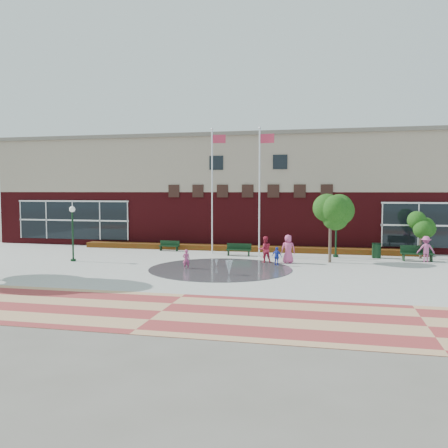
% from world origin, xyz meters
% --- Properties ---
extents(ground, '(120.00, 120.00, 0.00)m').
position_xyz_m(ground, '(0.00, 0.00, 0.00)').
color(ground, '#666056').
rests_on(ground, ground).
extents(plaza_concrete, '(46.00, 18.00, 0.01)m').
position_xyz_m(plaza_concrete, '(0.00, 4.00, 0.00)').
color(plaza_concrete, '#A8A8A0').
rests_on(plaza_concrete, ground).
extents(paver_band, '(46.00, 6.00, 0.01)m').
position_xyz_m(paver_band, '(0.00, -7.00, 0.00)').
color(paver_band, '#993433').
rests_on(paver_band, ground).
extents(splash_pad, '(8.40, 8.40, 0.01)m').
position_xyz_m(splash_pad, '(0.00, 3.00, 0.00)').
color(splash_pad, '#383A3D').
rests_on(splash_pad, ground).
extents(library_building, '(44.40, 10.40, 9.20)m').
position_xyz_m(library_building, '(0.00, 17.48, 4.64)').
color(library_building, '#4F0C11').
rests_on(library_building, ground).
extents(flower_bed, '(26.00, 1.20, 0.40)m').
position_xyz_m(flower_bed, '(0.00, 11.60, 0.00)').
color(flower_bed, '#8A0A04').
rests_on(flower_bed, ground).
extents(flagpole_left, '(1.06, 0.28, 9.13)m').
position_xyz_m(flagpole_left, '(-2.08, 9.59, 5.09)').
color(flagpole_left, white).
rests_on(flagpole_left, ground).
extents(flagpole_right, '(1.10, 0.23, 8.98)m').
position_xyz_m(flagpole_right, '(1.54, 8.53, 5.02)').
color(flagpole_right, white).
rests_on(flagpole_right, ground).
extents(lamp_left, '(0.38, 0.38, 3.60)m').
position_xyz_m(lamp_left, '(-10.09, 3.97, 2.24)').
color(lamp_left, black).
rests_on(lamp_left, ground).
extents(lamp_right, '(0.42, 0.42, 3.96)m').
position_xyz_m(lamp_right, '(6.68, 9.68, 2.46)').
color(lamp_right, black).
rests_on(lamp_right, ground).
extents(bench_left, '(1.59, 0.49, 0.79)m').
position_xyz_m(bench_left, '(-5.72, 10.37, 0.26)').
color(bench_left, black).
rests_on(bench_left, ground).
extents(bench_mid, '(1.76, 0.50, 0.88)m').
position_xyz_m(bench_mid, '(-0.01, 8.80, 0.28)').
color(bench_mid, black).
rests_on(bench_mid, ground).
extents(bench_right, '(2.08, 0.68, 1.03)m').
position_xyz_m(bench_right, '(11.85, 8.81, 0.33)').
color(bench_right, black).
rests_on(bench_right, ground).
extents(trash_can, '(0.64, 0.64, 1.04)m').
position_xyz_m(trash_can, '(9.39, 9.75, 0.53)').
color(trash_can, black).
rests_on(trash_can, ground).
extents(tree_mid, '(2.73, 2.73, 4.60)m').
position_xyz_m(tree_mid, '(6.28, 6.99, 3.35)').
color(tree_mid, '#403128').
rests_on(tree_mid, ground).
extents(tree_small_right, '(1.92, 1.92, 3.28)m').
position_xyz_m(tree_small_right, '(12.28, 10.10, 2.40)').
color(tree_small_right, '#403128').
rests_on(tree_small_right, ground).
extents(water_jet_a, '(0.40, 0.40, 0.78)m').
position_xyz_m(water_jet_a, '(0.92, 1.12, 0.00)').
color(water_jet_a, white).
rests_on(water_jet_a, ground).
extents(water_jet_b, '(0.19, 0.19, 0.42)m').
position_xyz_m(water_jet_b, '(-0.41, 3.73, 0.00)').
color(water_jet_b, white).
rests_on(water_jet_b, ground).
extents(child_splash, '(0.49, 0.41, 1.16)m').
position_xyz_m(child_splash, '(-1.98, 2.64, 0.58)').
color(child_splash, '#BF4278').
rests_on(child_splash, ground).
extents(adult_red, '(1.01, 0.91, 1.70)m').
position_xyz_m(adult_red, '(2.22, 6.09, 0.85)').
color(adult_red, '#C12741').
rests_on(adult_red, ground).
extents(adult_pink, '(1.01, 0.78, 1.83)m').
position_xyz_m(adult_pink, '(3.69, 6.17, 0.92)').
color(adult_pink, '#D8508B').
rests_on(adult_pink, ground).
extents(child_blue, '(0.74, 0.53, 1.17)m').
position_xyz_m(child_blue, '(3.10, 5.00, 0.59)').
color(child_blue, blue).
rests_on(child_blue, ground).
extents(person_bench, '(1.12, 0.67, 1.69)m').
position_xyz_m(person_bench, '(12.33, 8.57, 0.84)').
color(person_bench, '#C2508C').
rests_on(person_bench, ground).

